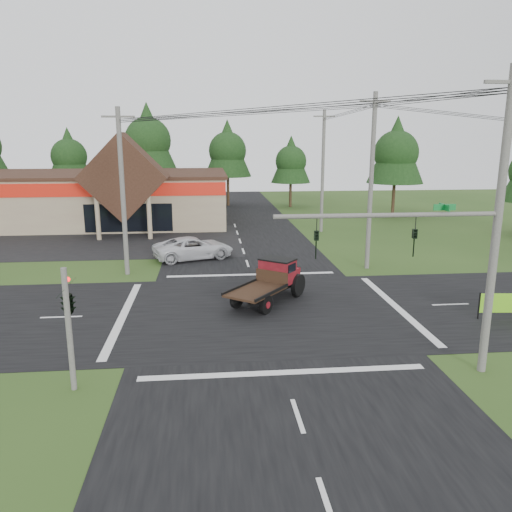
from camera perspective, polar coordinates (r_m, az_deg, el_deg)
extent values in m
plane|color=#2B4719|center=(25.63, 0.80, -6.30)|extent=(120.00, 120.00, 0.00)
cube|color=black|center=(25.63, 0.80, -6.28)|extent=(12.00, 120.00, 0.02)
cube|color=black|center=(25.63, 0.80, -6.27)|extent=(120.00, 12.00, 0.02)
cube|color=black|center=(45.29, -19.90, 1.52)|extent=(28.00, 14.00, 0.02)
cube|color=#9C836A|center=(55.96, -19.38, 6.22)|extent=(30.00, 15.00, 5.00)
cube|color=#321E14|center=(55.74, -19.58, 8.82)|extent=(30.40, 15.40, 0.30)
cube|color=#B61A0E|center=(48.54, -21.60, 7.00)|extent=(30.00, 0.12, 1.20)
cube|color=#321E14|center=(46.21, -14.80, 8.71)|extent=(7.78, 4.00, 7.78)
cylinder|color=#9C836A|center=(45.31, -17.64, 4.24)|extent=(0.40, 0.40, 4.00)
cylinder|color=#9C836A|center=(44.60, -12.09, 4.44)|extent=(0.40, 0.40, 4.00)
cube|color=black|center=(47.59, -14.35, 4.24)|extent=(8.00, 0.08, 2.60)
cylinder|color=#595651|center=(20.05, 25.26, -2.68)|extent=(0.24, 0.24, 7.00)
cylinder|color=#595651|center=(17.82, 14.89, 4.53)|extent=(8.00, 0.16, 0.16)
imported|color=black|center=(18.36, 17.63, 1.42)|extent=(0.16, 0.20, 1.00)
imported|color=black|center=(17.29, 6.89, 1.26)|extent=(0.16, 0.20, 1.00)
cube|color=#0C6626|center=(18.57, 20.75, 5.24)|extent=(0.80, 0.04, 0.22)
cylinder|color=#595651|center=(18.33, -20.59, -7.94)|extent=(0.20, 0.20, 4.40)
imported|color=black|center=(18.06, -20.81, -3.26)|extent=(0.53, 2.48, 1.00)
sphere|color=#FF0C0C|center=(18.14, -20.74, -2.52)|extent=(0.18, 0.18, 0.18)
cylinder|color=#595651|center=(19.64, 25.83, 2.95)|extent=(0.30, 0.30, 11.00)
cylinder|color=#595651|center=(32.62, -14.99, 6.93)|extent=(0.30, 0.30, 10.50)
cube|color=#595651|center=(32.48, -15.49, 15.10)|extent=(2.00, 0.12, 0.12)
cylinder|color=#595651|center=(33.87, 13.01, 8.10)|extent=(0.30, 0.30, 11.50)
cube|color=#595651|center=(33.84, 13.48, 16.82)|extent=(2.00, 0.12, 0.12)
cylinder|color=#595651|center=(47.33, 7.63, 9.48)|extent=(0.30, 0.30, 11.20)
cube|color=#595651|center=(47.29, 7.82, 15.54)|extent=(2.00, 0.12, 0.12)
cylinder|color=#332316|center=(68.59, -20.27, 6.67)|extent=(0.36, 0.36, 3.50)
cone|color=black|center=(68.27, -20.61, 10.88)|extent=(5.60, 5.60, 6.60)
sphere|color=black|center=(68.28, -20.59, 10.63)|extent=(4.40, 4.40, 4.40)
cylinder|color=#332316|center=(65.73, -12.00, 7.40)|extent=(0.36, 0.36, 4.55)
cone|color=black|center=(65.43, -12.28, 13.13)|extent=(7.28, 7.28, 8.58)
sphere|color=black|center=(65.43, -12.26, 12.79)|extent=(5.72, 5.72, 5.72)
cylinder|color=#332316|center=(66.40, -3.21, 7.42)|extent=(0.36, 0.36, 3.85)
cone|color=black|center=(66.08, -3.28, 12.22)|extent=(6.16, 6.16, 7.26)
sphere|color=black|center=(66.09, -3.27, 11.93)|extent=(4.84, 4.84, 4.84)
cylinder|color=#332316|center=(65.27, 3.95, 7.00)|extent=(0.36, 0.36, 3.15)
cone|color=black|center=(64.95, 4.02, 10.99)|extent=(5.04, 5.04, 5.94)
sphere|color=black|center=(64.96, 4.01, 10.75)|extent=(3.96, 3.96, 3.96)
cylinder|color=#332316|center=(58.22, 15.41, 6.17)|extent=(0.36, 0.36, 3.85)
cone|color=black|center=(57.85, 15.75, 11.63)|extent=(6.16, 6.16, 7.26)
sphere|color=black|center=(57.86, 15.73, 11.30)|extent=(4.84, 4.84, 4.84)
imported|color=silver|center=(36.78, -7.15, 0.92)|extent=(6.37, 4.43, 1.62)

